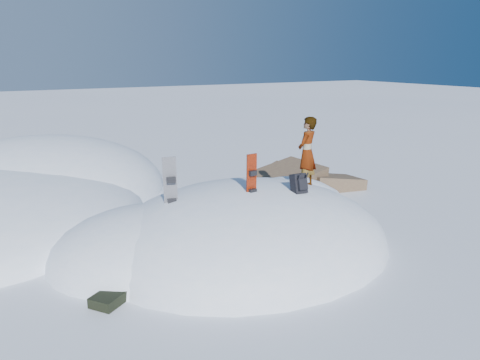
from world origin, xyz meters
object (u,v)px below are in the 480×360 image
backpack (299,184)px  person (307,153)px  snowboard_dark (171,193)px  snowboard_red (252,184)px

backpack → person: bearing=42.8°
snowboard_dark → person: person is taller
snowboard_red → backpack: (1.05, -0.33, -0.05)m
snowboard_dark → person: (3.34, -0.44, 0.64)m
snowboard_dark → backpack: (2.64, -1.09, 0.11)m
snowboard_dark → backpack: snowboard_dark is taller
snowboard_red → person: 1.84m
snowboard_dark → person: 3.43m
snowboard_dark → backpack: 2.86m
backpack → snowboard_red: bearing=162.6°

